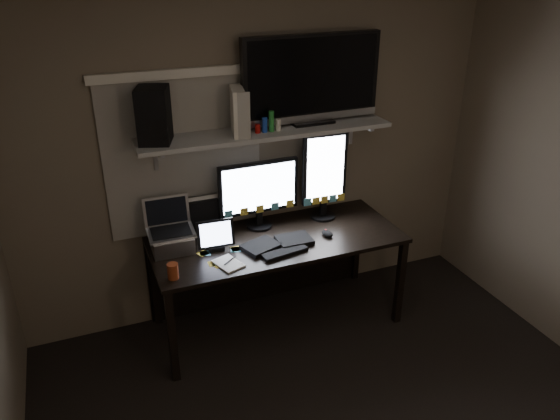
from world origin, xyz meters
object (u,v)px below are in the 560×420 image
tablet (215,235)px  speaker (154,115)px  keyboard (278,243)px  cup (173,271)px  laptop (171,228)px  monitor_portrait (324,176)px  game_console (238,111)px  monitor_landscape (259,194)px  tv (312,79)px  desk (271,252)px  mouse (327,234)px

tablet → speaker: bearing=148.0°
keyboard → speaker: bearing=147.1°
cup → laptop: bearing=79.1°
monitor_portrait → cup: 1.37m
monitor_portrait → game_console: game_console is taller
keyboard → tablet: size_ratio=1.97×
monitor_landscape → tv: size_ratio=0.59×
monitor_landscape → keyboard: monitor_landscape is taller
monitor_portrait → tv: size_ratio=0.67×
monitor_landscape → tv: tv is taller
tv → speaker: bearing=-179.6°
keyboard → laptop: (-0.70, 0.20, 0.16)m
tv → desk: bearing=-162.0°
mouse → tv: size_ratio=0.10×
speaker → cup: bearing=-77.4°
mouse → speaker: (-1.10, 0.32, 0.91)m
laptop → speaker: (-0.02, 0.12, 0.75)m
tablet → tv: tv is taller
keyboard → mouse: (0.39, -0.00, 0.00)m
monitor_landscape → keyboard: 0.41m
monitor_landscape → laptop: monitor_landscape is taller
desk → speaker: (-0.75, 0.09, 1.10)m
desk → tv: tv is taller
keyboard → tv: 1.17m
monitor_portrait → laptop: monitor_portrait is taller
mouse → game_console: game_console is taller
tv → monitor_portrait: bearing=-32.7°
mouse → speaker: 1.46m
laptop → speaker: speaker is taller
cup → speaker: bearing=83.9°
tablet → tv: bearing=19.9°
monitor_portrait → tablet: 0.96m
tv → game_console: 0.59m
monitor_landscape → keyboard: size_ratio=1.20×
desk → tv: bearing=19.3°
monitor_portrait → laptop: size_ratio=1.96×
monitor_landscape → tablet: 0.48m
monitor_portrait → tablet: monitor_portrait is taller
tablet → cup: bearing=-140.5°
laptop → tv: 1.41m
monitor_landscape → keyboard: (0.02, -0.32, -0.25)m
laptop → game_console: size_ratio=1.13×
keyboard → speaker: 1.20m
game_console → monitor_portrait: bearing=12.2°
mouse → laptop: size_ratio=0.29×
cup → game_console: game_console is taller
tablet → cup: 0.44m
tablet → cup: size_ratio=2.49×
mouse → game_console: 1.09m
desk → tablet: bearing=-165.4°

